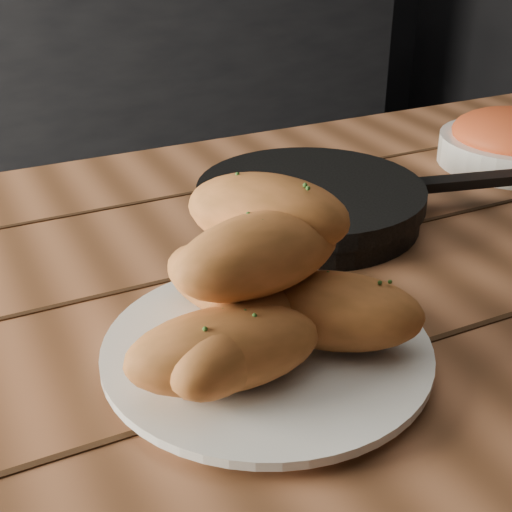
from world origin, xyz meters
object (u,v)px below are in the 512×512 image
(plate, at_px, (267,352))
(skillet, at_px, (312,202))
(bread_rolls, at_px, (260,292))
(table, at_px, (336,372))

(plate, height_order, skillet, skillet)
(bread_rolls, distance_m, skillet, 0.29)
(plate, relative_size, bread_rolls, 1.06)
(table, relative_size, skillet, 3.81)
(plate, bearing_deg, skillet, 52.34)
(bread_rolls, xyz_separation_m, skillet, (0.18, 0.23, -0.05))
(table, distance_m, bread_rolls, 0.21)
(bread_rolls, relative_size, skillet, 0.65)
(table, bearing_deg, skillet, 69.55)
(plate, xyz_separation_m, bread_rolls, (-0.01, -0.00, 0.06))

